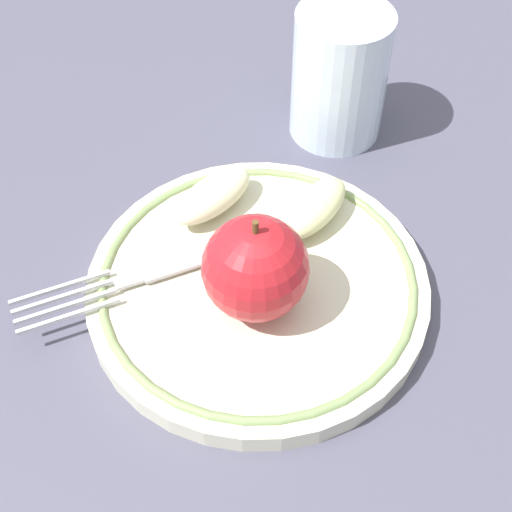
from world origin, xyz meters
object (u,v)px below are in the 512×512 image
(drinking_glass, at_px, (340,76))
(plate, at_px, (256,284))
(fork, at_px, (164,269))
(apple_red_whole, at_px, (261,268))
(apple_slice_front, at_px, (313,208))
(apple_slice_back, at_px, (213,196))

(drinking_glass, bearing_deg, plate, 163.77)
(plate, xyz_separation_m, fork, (-0.00, 0.06, 0.01))
(drinking_glass, bearing_deg, fork, 147.66)
(apple_red_whole, distance_m, drinking_glass, 0.20)
(plate, distance_m, fork, 0.06)
(apple_slice_front, height_order, apple_slice_back, same)
(plate, height_order, apple_red_whole, apple_red_whole)
(plate, relative_size, drinking_glass, 2.17)
(apple_red_whole, xyz_separation_m, fork, (0.02, 0.06, -0.03))
(apple_slice_front, relative_size, drinking_glass, 0.65)
(apple_slice_back, bearing_deg, apple_slice_front, -55.89)
(apple_slice_front, height_order, fork, apple_slice_front)
(fork, relative_size, drinking_glass, 1.69)
(apple_slice_front, bearing_deg, plate, 179.95)
(apple_slice_back, distance_m, fork, 0.07)
(plate, distance_m, drinking_glass, 0.19)
(apple_slice_back, bearing_deg, drinking_glass, 2.63)
(apple_slice_front, distance_m, apple_slice_back, 0.07)
(apple_slice_back, xyz_separation_m, fork, (-0.06, 0.02, -0.01))
(plate, distance_m, apple_red_whole, 0.05)
(apple_red_whole, bearing_deg, plate, 13.44)
(plate, xyz_separation_m, apple_red_whole, (-0.02, -0.00, 0.04))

